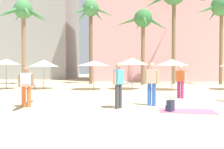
{
  "coord_description": "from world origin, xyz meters",
  "views": [
    {
      "loc": [
        0.2,
        -5.29,
        1.54
      ],
      "look_at": [
        -0.05,
        5.46,
        1.28
      ],
      "focal_mm": 37.51,
      "sensor_mm": 36.0,
      "label": 1
    }
  ],
  "objects": [
    {
      "name": "cafe_umbrella_1",
      "position": [
        4.14,
        11.72,
        2.0
      ],
      "size": [
        2.39,
        2.39,
        2.23
      ],
      "color": "gray",
      "rests_on": "ground"
    },
    {
      "name": "cafe_umbrella_3",
      "position": [
        -1.55,
        11.84,
        1.94
      ],
      "size": [
        2.41,
        2.41,
        2.13
      ],
      "color": "gray",
      "rests_on": "ground"
    },
    {
      "name": "palm_tree_far_right",
      "position": [
        2.63,
        17.3,
        5.92
      ],
      "size": [
        5.06,
        5.08,
        7.26
      ],
      "color": "brown",
      "rests_on": "ground"
    },
    {
      "name": "person_far_left",
      "position": [
        3.47,
        6.94,
        0.94
      ],
      "size": [
        0.52,
        0.47,
        1.71
      ],
      "rotation": [
        0.0,
        0.0,
        0.85
      ],
      "color": "#B7337F",
      "rests_on": "ground"
    },
    {
      "name": "palm_tree_far_left",
      "position": [
        -8.89,
        17.16,
        6.72
      ],
      "size": [
        5.14,
        4.43,
        8.16
      ],
      "color": "#896B4C",
      "rests_on": "ground"
    },
    {
      "name": "palm_tree_right",
      "position": [
        10.35,
        17.95,
        7.32
      ],
      "size": [
        5.29,
        5.07,
        8.7
      ],
      "color": "brown",
      "rests_on": "ground"
    },
    {
      "name": "palm_tree_left",
      "position": [
        -2.53,
        18.57,
        7.08
      ],
      "size": [
        4.47,
        4.65,
        8.55
      ],
      "color": "brown",
      "rests_on": "ground"
    },
    {
      "name": "person_near_left",
      "position": [
        0.24,
        3.79,
        0.98
      ],
      "size": [
        0.42,
        0.55,
        1.77
      ],
      "rotation": [
        0.0,
        0.0,
        5.69
      ],
      "color": "#3D3D42",
      "rests_on": "ground"
    },
    {
      "name": "cafe_umbrella_4",
      "position": [
        -5.41,
        12.33,
        1.95
      ],
      "size": [
        2.31,
        2.31,
        2.22
      ],
      "color": "gray",
      "rests_on": "ground"
    },
    {
      "name": "cafe_umbrella_5",
      "position": [
        1.29,
        12.29,
        2.1
      ],
      "size": [
        2.5,
        2.5,
        2.37
      ],
      "color": "gray",
      "rests_on": "ground"
    },
    {
      "name": "person_mid_right",
      "position": [
        1.63,
        4.48,
        0.99
      ],
      "size": [
        0.59,
        0.36,
        1.8
      ],
      "rotation": [
        0.0,
        0.0,
        4.3
      ],
      "color": "blue",
      "rests_on": "ground"
    },
    {
      "name": "person_far_right",
      "position": [
        -3.46,
        4.09,
        0.89
      ],
      "size": [
        0.79,
        3.07,
        1.63
      ],
      "rotation": [
        0.0,
        0.0,
        4.92
      ],
      "color": "orange",
      "rests_on": "ground"
    },
    {
      "name": "cafe_umbrella_2",
      "position": [
        -8.18,
        12.11,
        2.07
      ],
      "size": [
        2.06,
        2.06,
        2.29
      ],
      "color": "gray",
      "rests_on": "ground"
    },
    {
      "name": "ground",
      "position": [
        0.0,
        0.0,
        0.0
      ],
      "size": [
        120.0,
        120.0,
        0.0
      ],
      "primitive_type": "plane",
      "color": "#C6B28C"
    },
    {
      "name": "backpack",
      "position": [
        2.09,
        3.11,
        0.2
      ],
      "size": [
        0.35,
        0.35,
        0.42
      ],
      "rotation": [
        0.0,
        0.0,
        2.46
      ],
      "color": "#28314A",
      "rests_on": "ground"
    },
    {
      "name": "beach_towel",
      "position": [
        2.73,
        3.21,
        0.01
      ],
      "size": [
        2.08,
        1.28,
        0.01
      ],
      "primitive_type": "cube",
      "rotation": [
        0.0,
        0.0,
        -0.14
      ],
      "color": "#EF6684",
      "rests_on": "ground"
    },
    {
      "name": "hotel_pink",
      "position": [
        5.8,
        26.91,
        9.69
      ],
      "size": [
        17.71,
        9.33,
        19.38
      ],
      "primitive_type": "cube",
      "color": "pink",
      "rests_on": "ground"
    }
  ]
}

